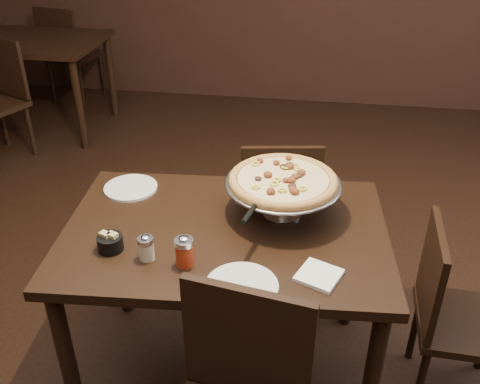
# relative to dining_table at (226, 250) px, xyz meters

# --- Properties ---
(room) EXTENTS (6.04, 7.04, 2.84)m
(room) POSITION_rel_dining_table_xyz_m (0.14, -0.03, 0.73)
(room) COLOR black
(room) RESTS_ON ground
(dining_table) EXTENTS (1.30, 0.91, 0.77)m
(dining_table) POSITION_rel_dining_table_xyz_m (0.00, 0.00, 0.00)
(dining_table) COLOR black
(dining_table) RESTS_ON ground
(background_table) EXTENTS (1.25, 0.83, 0.78)m
(background_table) POSITION_rel_dining_table_xyz_m (-2.12, 2.44, 0.00)
(background_table) COLOR black
(background_table) RESTS_ON ground
(pizza_stand) EXTENTS (0.46, 0.46, 0.19)m
(pizza_stand) POSITION_rel_dining_table_xyz_m (0.20, 0.14, 0.26)
(pizza_stand) COLOR silver
(pizza_stand) RESTS_ON dining_table
(parmesan_shaker) EXTENTS (0.06, 0.06, 0.10)m
(parmesan_shaker) POSITION_rel_dining_table_xyz_m (-0.24, -0.22, 0.15)
(parmesan_shaker) COLOR beige
(parmesan_shaker) RESTS_ON dining_table
(pepper_flake_shaker) EXTENTS (0.07, 0.07, 0.12)m
(pepper_flake_shaker) POSITION_rel_dining_table_xyz_m (-0.10, -0.23, 0.16)
(pepper_flake_shaker) COLOR maroon
(pepper_flake_shaker) RESTS_ON dining_table
(packet_caddy) EXTENTS (0.09, 0.09, 0.07)m
(packet_caddy) POSITION_rel_dining_table_xyz_m (-0.39, -0.19, 0.13)
(packet_caddy) COLOR black
(packet_caddy) RESTS_ON dining_table
(napkin_stack) EXTENTS (0.17, 0.17, 0.01)m
(napkin_stack) POSITION_rel_dining_table_xyz_m (0.36, -0.23, 0.11)
(napkin_stack) COLOR white
(napkin_stack) RESTS_ON dining_table
(plate_left) EXTENTS (0.23, 0.23, 0.01)m
(plate_left) POSITION_rel_dining_table_xyz_m (-0.46, 0.24, 0.11)
(plate_left) COLOR silver
(plate_left) RESTS_ON dining_table
(plate_near) EXTENTS (0.24, 0.24, 0.01)m
(plate_near) POSITION_rel_dining_table_xyz_m (0.11, -0.33, 0.11)
(plate_near) COLOR silver
(plate_near) RESTS_ON dining_table
(serving_spatula) EXTENTS (0.14, 0.14, 0.02)m
(serving_spatula) POSITION_rel_dining_table_xyz_m (0.11, -0.11, 0.25)
(serving_spatula) COLOR silver
(serving_spatula) RESTS_ON pizza_stand
(chair_far) EXTENTS (0.45, 0.45, 0.85)m
(chair_far) POSITION_rel_dining_table_xyz_m (0.15, 0.72, -0.21)
(chair_far) COLOR black
(chair_far) RESTS_ON ground
(chair_side) EXTENTS (0.40, 0.40, 0.81)m
(chair_side) POSITION_rel_dining_table_xyz_m (0.91, 0.04, -0.23)
(chair_side) COLOR black
(chair_side) RESTS_ON ground
(bg_chair_far) EXTENTS (0.51, 0.51, 0.91)m
(bg_chair_far) POSITION_rel_dining_table_xyz_m (-2.08, 3.09, -0.17)
(bg_chair_far) COLOR black
(bg_chair_far) RESTS_ON ground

